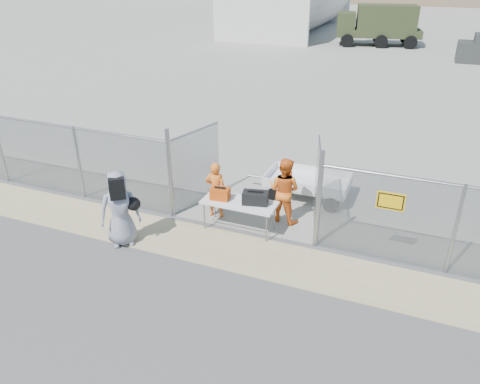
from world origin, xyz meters
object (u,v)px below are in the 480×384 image
at_px(security_worker_right, 284,190).
at_px(utility_trailer, 308,185).
at_px(folding_table, 239,216).
at_px(security_worker_left, 216,190).
at_px(visitor, 120,209).

distance_m(security_worker_right, utility_trailer, 1.72).
xyz_separation_m(folding_table, security_worker_right, (0.91, 0.90, 0.49)).
bearing_deg(security_worker_left, security_worker_right, -172.81).
relative_size(folding_table, security_worker_right, 1.06).
xyz_separation_m(folding_table, utility_trailer, (1.16, 2.52, -0.03)).
xyz_separation_m(security_worker_left, utility_trailer, (2.02, 2.08, -0.41)).
xyz_separation_m(security_worker_right, visitor, (-3.33, -2.59, 0.07)).
distance_m(security_worker_left, security_worker_right, 1.83).
xyz_separation_m(visitor, utility_trailer, (3.58, 4.20, -0.58)).
bearing_deg(security_worker_right, visitor, 48.17).
height_order(folding_table, security_worker_right, security_worker_right).
bearing_deg(visitor, utility_trailer, 11.99).
relative_size(visitor, utility_trailer, 0.62).
distance_m(folding_table, security_worker_left, 1.04).
distance_m(security_worker_left, visitor, 2.64).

